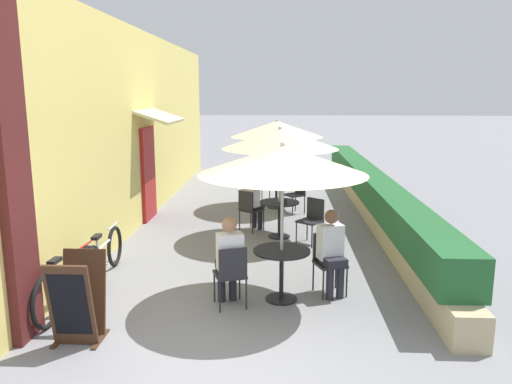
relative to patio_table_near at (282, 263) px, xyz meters
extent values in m
plane|color=gray|center=(-0.64, -1.83, -0.53)|extent=(120.00, 120.00, 0.00)
cube|color=#E0CC6B|center=(-3.19, 5.18, 1.57)|extent=(0.24, 14.01, 4.20)
cube|color=#4C1919|center=(-3.01, -1.23, 1.57)|extent=(0.12, 0.56, 4.20)
cube|color=maroon|center=(-3.03, 4.48, 0.52)|extent=(0.08, 0.96, 2.10)
cube|color=beige|center=(-2.72, 4.48, 1.82)|extent=(0.78, 1.80, 0.30)
cube|color=tan|center=(2.11, 5.08, -0.31)|extent=(0.44, 13.01, 0.45)
cube|color=#235B2D|center=(2.11, 5.08, 0.20)|extent=(0.60, 12.36, 0.56)
cylinder|color=black|center=(0.00, 0.00, -0.52)|extent=(0.44, 0.44, 0.02)
cylinder|color=black|center=(0.00, 0.00, -0.17)|extent=(0.06, 0.06, 0.71)
cylinder|color=black|center=(0.00, 0.00, 0.18)|extent=(0.79, 0.79, 0.02)
cylinder|color=#B7B7BC|center=(0.00, 0.00, 0.53)|extent=(0.04, 0.04, 2.13)
cone|color=beige|center=(0.00, 0.00, 1.45)|extent=(2.28, 2.28, 0.39)
sphere|color=#B7B7BC|center=(0.00, 0.00, 1.65)|extent=(0.07, 0.07, 0.07)
cube|color=#232328|center=(0.70, 0.24, -0.08)|extent=(0.51, 0.51, 0.04)
cube|color=#232328|center=(0.64, 0.41, 0.13)|extent=(0.37, 0.15, 0.42)
cylinder|color=#232328|center=(0.58, 0.01, -0.31)|extent=(0.02, 0.02, 0.45)
cylinder|color=#232328|center=(0.93, 0.13, -0.31)|extent=(0.02, 0.02, 0.45)
cylinder|color=#232328|center=(0.47, 0.35, -0.31)|extent=(0.02, 0.02, 0.45)
cylinder|color=#232328|center=(0.81, 0.47, -0.31)|extent=(0.02, 0.02, 0.45)
cylinder|color=#23232D|center=(0.68, 0.04, -0.30)|extent=(0.11, 0.11, 0.47)
cylinder|color=#23232D|center=(0.83, 0.10, -0.30)|extent=(0.11, 0.11, 0.47)
cube|color=#23232D|center=(0.73, 0.15, 0.00)|extent=(0.40, 0.44, 0.12)
cube|color=white|center=(0.69, 0.26, 0.25)|extent=(0.39, 0.32, 0.50)
sphere|color=brown|center=(0.70, 0.24, 0.62)|extent=(0.20, 0.20, 0.20)
cube|color=#232328|center=(-0.70, -0.24, -0.08)|extent=(0.51, 0.51, 0.04)
cube|color=#232328|center=(-0.64, -0.41, 0.13)|extent=(0.37, 0.15, 0.42)
cylinder|color=#232328|center=(-0.58, -0.01, -0.31)|extent=(0.02, 0.02, 0.45)
cylinder|color=#232328|center=(-0.93, -0.13, -0.31)|extent=(0.02, 0.02, 0.45)
cylinder|color=#232328|center=(-0.47, -0.35, -0.31)|extent=(0.02, 0.02, 0.45)
cylinder|color=#232328|center=(-0.81, -0.47, -0.31)|extent=(0.02, 0.02, 0.45)
cylinder|color=#23232D|center=(-0.68, -0.04, -0.30)|extent=(0.11, 0.11, 0.47)
cylinder|color=#23232D|center=(-0.83, -0.10, -0.30)|extent=(0.11, 0.11, 0.47)
cube|color=#23232D|center=(-0.73, -0.15, 0.00)|extent=(0.40, 0.44, 0.12)
cube|color=white|center=(-0.69, -0.26, 0.25)|extent=(0.39, 0.32, 0.50)
sphere|color=#A87556|center=(-0.70, -0.24, 0.62)|extent=(0.20, 0.20, 0.20)
cylinder|color=black|center=(-0.04, 3.11, -0.52)|extent=(0.44, 0.44, 0.02)
cylinder|color=black|center=(-0.04, 3.11, -0.17)|extent=(0.06, 0.06, 0.71)
cylinder|color=black|center=(-0.04, 3.11, 0.18)|extent=(0.79, 0.79, 0.02)
cylinder|color=#B7B7BC|center=(-0.04, 3.11, 0.53)|extent=(0.04, 0.04, 2.13)
cone|color=beige|center=(-0.04, 3.11, 1.45)|extent=(2.28, 2.28, 0.39)
sphere|color=#B7B7BC|center=(-0.04, 3.11, 1.65)|extent=(0.07, 0.07, 0.07)
cube|color=#232328|center=(-0.62, 3.56, -0.08)|extent=(0.56, 0.56, 0.04)
cube|color=#232328|center=(-0.73, 3.41, 0.13)|extent=(0.32, 0.26, 0.42)
cylinder|color=#232328|center=(-0.37, 3.59, -0.31)|extent=(0.02, 0.02, 0.45)
cylinder|color=#232328|center=(-0.65, 3.81, -0.31)|extent=(0.02, 0.02, 0.45)
cylinder|color=#232328|center=(-0.59, 3.31, -0.31)|extent=(0.02, 0.02, 0.45)
cylinder|color=#232328|center=(-0.87, 3.53, -0.31)|extent=(0.02, 0.02, 0.45)
cylinder|color=#23232D|center=(-0.45, 3.65, -0.30)|extent=(0.11, 0.11, 0.47)
cylinder|color=#23232D|center=(-0.57, 3.75, -0.30)|extent=(0.11, 0.11, 0.47)
cube|color=#23232D|center=(-0.56, 3.63, 0.00)|extent=(0.46, 0.47, 0.12)
cube|color=white|center=(-0.63, 3.54, 0.25)|extent=(0.40, 0.38, 0.50)
sphere|color=brown|center=(-0.62, 3.56, 0.62)|extent=(0.20, 0.20, 0.20)
cube|color=#232328|center=(0.54, 2.66, -0.08)|extent=(0.56, 0.56, 0.04)
cube|color=#232328|center=(0.66, 2.80, 0.13)|extent=(0.32, 0.26, 0.42)
cylinder|color=#232328|center=(0.29, 2.62, -0.31)|extent=(0.02, 0.02, 0.45)
cylinder|color=#232328|center=(0.57, 2.40, -0.31)|extent=(0.02, 0.02, 0.45)
cylinder|color=#232328|center=(0.51, 2.91, -0.31)|extent=(0.02, 0.02, 0.45)
cylinder|color=#232328|center=(0.80, 2.69, -0.31)|extent=(0.02, 0.02, 0.45)
cylinder|color=#232328|center=(0.07, 3.01, 0.24)|extent=(0.07, 0.07, 0.09)
cylinder|color=black|center=(-0.12, 5.74, -0.52)|extent=(0.44, 0.44, 0.02)
cylinder|color=black|center=(-0.12, 5.74, -0.17)|extent=(0.06, 0.06, 0.71)
cylinder|color=black|center=(-0.12, 5.74, 0.18)|extent=(0.79, 0.79, 0.02)
cylinder|color=#B7B7BC|center=(-0.12, 5.74, 0.53)|extent=(0.04, 0.04, 2.13)
cone|color=beige|center=(-0.12, 5.74, 1.45)|extent=(2.28, 2.28, 0.39)
sphere|color=#B7B7BC|center=(-0.12, 5.74, 1.65)|extent=(0.07, 0.07, 0.07)
cube|color=#232328|center=(0.31, 5.14, -0.08)|extent=(0.56, 0.56, 0.04)
cube|color=#232328|center=(0.46, 5.25, 0.13)|extent=(0.25, 0.33, 0.42)
cylinder|color=#232328|center=(0.06, 5.19, -0.31)|extent=(0.02, 0.02, 0.45)
cylinder|color=#232328|center=(0.27, 4.89, -0.31)|extent=(0.02, 0.02, 0.45)
cylinder|color=#232328|center=(0.35, 5.40, -0.31)|extent=(0.02, 0.02, 0.45)
cylinder|color=#232328|center=(0.56, 5.10, -0.31)|extent=(0.02, 0.02, 0.45)
cube|color=#232328|center=(-0.55, 6.34, -0.08)|extent=(0.56, 0.56, 0.04)
cube|color=#232328|center=(-0.70, 6.23, 0.13)|extent=(0.25, 0.33, 0.42)
cylinder|color=#232328|center=(-0.30, 6.30, -0.31)|extent=(0.02, 0.02, 0.45)
cylinder|color=#232328|center=(-0.51, 6.59, -0.31)|extent=(0.02, 0.02, 0.45)
cylinder|color=#232328|center=(-0.59, 6.09, -0.31)|extent=(0.02, 0.02, 0.45)
cylinder|color=#232328|center=(-0.80, 6.38, -0.31)|extent=(0.02, 0.02, 0.45)
cylinder|color=white|center=(0.04, 5.68, 0.24)|extent=(0.07, 0.07, 0.09)
torus|color=black|center=(-2.80, 0.08, -0.18)|extent=(0.11, 0.71, 0.71)
torus|color=black|center=(-2.87, -0.99, -0.18)|extent=(0.11, 0.71, 0.71)
cylinder|color=#B21E1E|center=(-2.84, -0.45, 0.02)|extent=(0.10, 0.84, 0.04)
cylinder|color=#B21E1E|center=(-2.85, -0.64, -0.16)|extent=(0.08, 0.61, 0.40)
cylinder|color=#B21E1E|center=(-2.86, -0.75, 0.12)|extent=(0.04, 0.04, 0.25)
cube|color=black|center=(-2.86, -0.75, 0.25)|extent=(0.12, 0.23, 0.05)
cylinder|color=#B21E1E|center=(-2.80, 0.04, 0.20)|extent=(0.06, 0.46, 0.03)
torus|color=black|center=(-2.78, 1.27, -0.19)|extent=(0.08, 0.68, 0.68)
torus|color=black|center=(-2.75, 0.20, -0.19)|extent=(0.08, 0.68, 0.68)
cylinder|color=silver|center=(-2.77, 0.73, -0.01)|extent=(0.06, 0.84, 0.04)
cylinder|color=silver|center=(-2.76, 0.54, -0.18)|extent=(0.06, 0.61, 0.40)
cylinder|color=silver|center=(-2.76, 0.44, 0.10)|extent=(0.04, 0.04, 0.24)
cube|color=black|center=(-2.76, 0.44, 0.21)|extent=(0.11, 0.22, 0.05)
cylinder|color=silver|center=(-2.78, 1.23, 0.16)|extent=(0.04, 0.46, 0.03)
cube|color=#422819|center=(-2.36, -1.08, -0.02)|extent=(0.51, 0.23, 1.02)
cube|color=black|center=(-2.36, -1.06, 0.00)|extent=(0.42, 0.16, 0.77)
cube|color=#422819|center=(-2.36, -1.48, -0.02)|extent=(0.51, 0.23, 1.02)
cube|color=black|center=(-2.36, -1.50, 0.00)|extent=(0.42, 0.16, 0.77)
cube|color=#422819|center=(-2.13, -1.28, -0.52)|extent=(0.06, 0.48, 0.02)
cube|color=#422819|center=(-2.60, -1.28, -0.52)|extent=(0.06, 0.48, 0.02)
camera|label=1|loc=(-0.04, -6.59, 2.33)|focal=35.00mm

